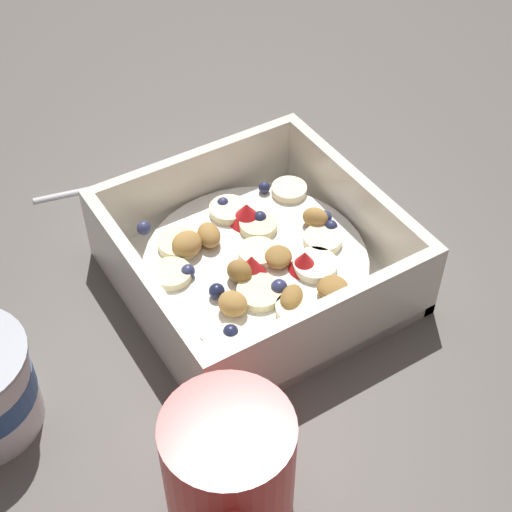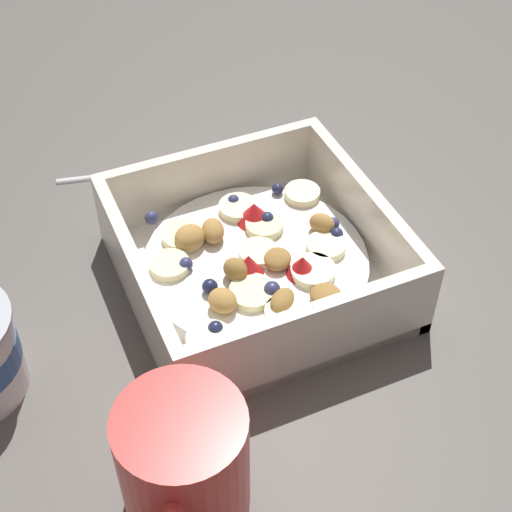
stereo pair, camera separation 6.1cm
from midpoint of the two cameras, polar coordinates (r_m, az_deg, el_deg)
The scene contains 4 objects.
ground_plane at distance 0.62m, azimuth 2.28°, elevation -3.18°, with size 2.40×2.40×0.00m, color #56514C.
fruit_bowl at distance 0.61m, azimuth 2.82°, elevation -0.68°, with size 0.20×0.20×0.07m.
spoon at distance 0.74m, azimuth -2.90°, elevation 6.73°, with size 0.06×0.17×0.01m.
coffee_mug at distance 0.48m, azimuth -1.66°, elevation -15.51°, with size 0.10×0.08×0.09m.
Camera 2 is at (-0.38, 0.16, 0.46)m, focal length 53.83 mm.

